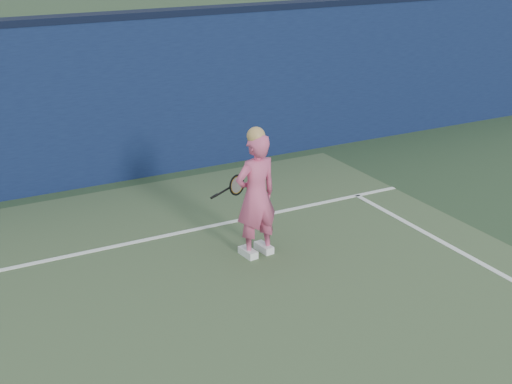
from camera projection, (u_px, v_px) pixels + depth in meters
player at (256, 195)px, 8.60m from camera, size 0.61×0.44×1.64m
racket at (235, 186)px, 8.93m from camera, size 0.51×0.14×0.27m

